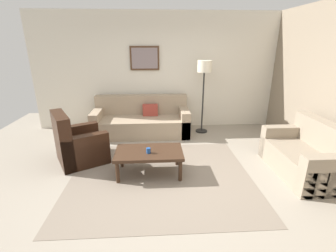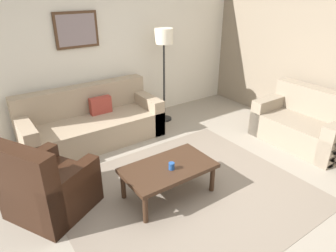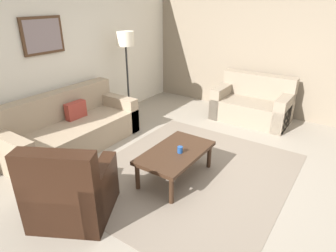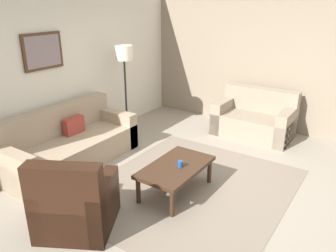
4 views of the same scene
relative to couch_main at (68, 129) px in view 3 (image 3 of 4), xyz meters
name	(u,v)px [view 3 (image 3 of 4)]	position (x,y,z in m)	size (l,w,h in m)	color
ground_plane	(190,174)	(0.39, -2.08, -0.30)	(8.00, 8.00, 0.00)	gray
rear_partition	(59,54)	(0.39, 0.52, 1.10)	(6.00, 0.12, 2.80)	silver
stone_feature_panel	(268,45)	(3.39, -2.08, 1.10)	(0.12, 5.20, 2.80)	gray
area_rug	(190,173)	(0.39, -2.08, -0.29)	(2.93, 2.53, 0.01)	gray
couch_main	(68,129)	(0.00, 0.00, 0.00)	(2.22, 0.94, 0.88)	gray
couch_loveseat	(253,105)	(2.85, -2.09, 0.00)	(0.86, 1.44, 0.88)	gray
armchair_leather	(71,195)	(-1.10, -1.45, 0.01)	(1.09, 1.09, 0.95)	black
coffee_table	(176,154)	(0.21, -1.96, 0.06)	(1.10, 0.64, 0.41)	#382316
cup	(180,150)	(0.20, -2.03, 0.16)	(0.07, 0.07, 0.09)	#1E478C
lamp_standing	(126,48)	(1.47, -0.02, 1.11)	(0.32, 0.32, 1.71)	black
framed_artwork	(43,35)	(0.10, 0.43, 1.44)	(0.70, 0.04, 0.56)	#472D1C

